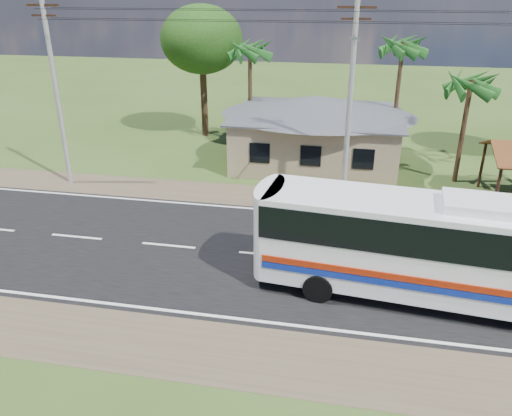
# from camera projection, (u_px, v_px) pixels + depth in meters

# --- Properties ---
(ground) EXTENTS (120.00, 120.00, 0.00)m
(ground) POSITION_uv_depth(u_px,v_px,m) (267.00, 255.00, 21.65)
(ground) COLOR #2E4418
(ground) RESTS_ON ground
(road) EXTENTS (120.00, 16.00, 0.03)m
(road) POSITION_uv_depth(u_px,v_px,m) (267.00, 255.00, 21.65)
(road) COLOR black
(road) RESTS_ON ground
(house) EXTENTS (12.40, 10.00, 5.00)m
(house) POSITION_uv_depth(u_px,v_px,m) (317.00, 123.00, 32.06)
(house) COLOR tan
(house) RESTS_ON ground
(utility_poles) EXTENTS (32.80, 2.22, 11.00)m
(utility_poles) POSITION_uv_depth(u_px,v_px,m) (343.00, 95.00, 24.66)
(utility_poles) COLOR #9E9E99
(utility_poles) RESTS_ON ground
(palm_near) EXTENTS (2.80, 2.80, 6.70)m
(palm_near) POSITION_uv_depth(u_px,v_px,m) (471.00, 85.00, 27.56)
(palm_near) COLOR #47301E
(palm_near) RESTS_ON ground
(palm_mid) EXTENTS (2.80, 2.80, 8.20)m
(palm_mid) POSITION_uv_depth(u_px,v_px,m) (403.00, 47.00, 31.61)
(palm_mid) COLOR #47301E
(palm_mid) RESTS_ON ground
(palm_far) EXTENTS (2.80, 2.80, 7.70)m
(palm_far) POSITION_uv_depth(u_px,v_px,m) (250.00, 51.00, 33.98)
(palm_far) COLOR #47301E
(palm_far) RESTS_ON ground
(tree_behind_house) EXTENTS (6.00, 6.00, 9.61)m
(tree_behind_house) POSITION_uv_depth(u_px,v_px,m) (202.00, 40.00, 36.29)
(tree_behind_house) COLOR #47301E
(tree_behind_house) RESTS_ON ground
(coach_bus) EXTENTS (13.63, 4.16, 4.17)m
(coach_bus) POSITION_uv_depth(u_px,v_px,m) (452.00, 244.00, 17.52)
(coach_bus) COLOR white
(coach_bus) RESTS_ON ground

